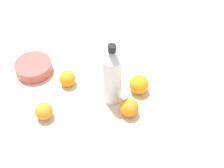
% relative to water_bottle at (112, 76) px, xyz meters
% --- Properties ---
extents(ground_plane, '(2.40, 2.40, 0.00)m').
position_rel_water_bottle_xyz_m(ground_plane, '(0.04, 0.03, -0.12)').
color(ground_plane, beige).
extents(water_bottle, '(0.07, 0.07, 0.26)m').
position_rel_water_bottle_xyz_m(water_bottle, '(0.00, 0.00, 0.00)').
color(water_bottle, silver).
rests_on(water_bottle, ground_plane).
extents(orange_0, '(0.06, 0.06, 0.06)m').
position_rel_water_bottle_xyz_m(orange_0, '(0.07, 0.17, -0.09)').
color(orange_0, orange).
rests_on(orange_0, ground_plane).
extents(orange_1, '(0.07, 0.07, 0.07)m').
position_rel_water_bottle_xyz_m(orange_1, '(-0.07, -0.06, -0.09)').
color(orange_1, orange).
rests_on(orange_1, ground_plane).
extents(orange_2, '(0.07, 0.07, 0.07)m').
position_rel_water_bottle_xyz_m(orange_2, '(0.04, -0.10, -0.08)').
color(orange_2, orange).
rests_on(orange_2, ground_plane).
extents(orange_3, '(0.06, 0.06, 0.06)m').
position_rel_water_bottle_xyz_m(orange_3, '(-0.09, 0.24, -0.09)').
color(orange_3, orange).
rests_on(orange_3, ground_plane).
extents(ceramic_bowl, '(0.15, 0.15, 0.04)m').
position_rel_water_bottle_xyz_m(ceramic_bowl, '(0.14, 0.31, -0.10)').
color(ceramic_bowl, '#B24C47').
rests_on(ceramic_bowl, ground_plane).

